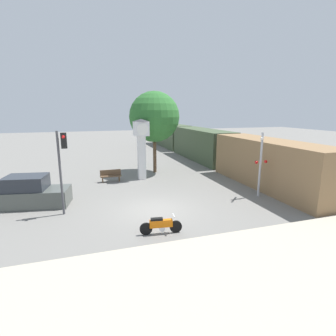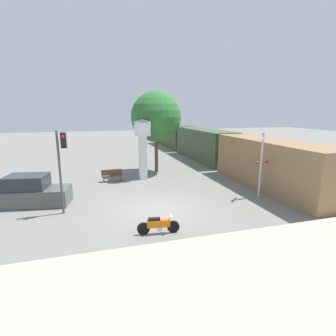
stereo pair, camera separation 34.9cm
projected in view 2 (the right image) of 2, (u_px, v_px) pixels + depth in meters
name	position (u px, v px, depth m)	size (l,w,h in m)	color
ground_plane	(155.00, 210.00, 14.69)	(120.00, 120.00, 0.00)	slate
sidewalk_strip	(206.00, 286.00, 8.25)	(36.00, 6.00, 0.10)	#B2A893
motorcycle	(158.00, 225.00, 11.78)	(1.92, 0.46, 0.85)	black
clock_tower	(142.00, 140.00, 20.65)	(1.32, 1.32, 4.81)	white
freight_train	(204.00, 144.00, 29.55)	(2.80, 34.38, 3.40)	olive
traffic_light	(62.00, 158.00, 13.58)	(0.50, 0.35, 4.45)	#47474C
railroad_crossing_signal	(261.00, 163.00, 16.45)	(0.90, 0.82, 4.13)	#B7B7BC
street_tree	(156.00, 117.00, 22.66)	(4.36, 4.36, 7.09)	brown
bench	(112.00, 175.00, 20.52)	(1.60, 0.44, 0.92)	brown
parked_car	(31.00, 193.00, 15.32)	(4.44, 2.48, 1.80)	#4C514C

